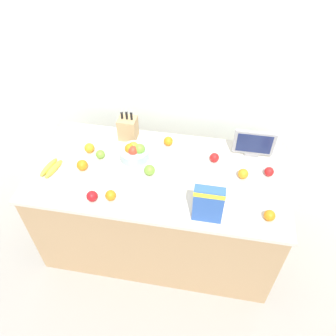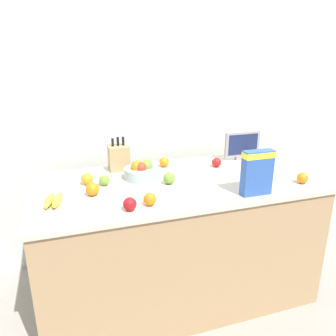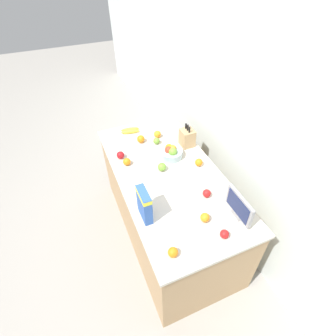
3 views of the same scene
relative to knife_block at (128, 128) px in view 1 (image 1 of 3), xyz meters
name	(u,v)px [view 1 (image 1 of 3)]	position (x,y,z in m)	size (l,w,h in m)	color
ground_plane	(161,239)	(0.32, -0.35, -0.96)	(14.00, 14.00, 0.00)	gray
wall_back	(175,72)	(0.32, 0.32, 0.34)	(9.00, 0.06, 2.60)	silver
counter	(160,209)	(0.32, -0.35, -0.52)	(1.84, 0.90, 0.87)	tan
knife_block	(128,128)	(0.00, 0.00, 0.00)	(0.14, 0.13, 0.28)	tan
small_monitor	(254,144)	(0.97, -0.06, 0.03)	(0.30, 0.03, 0.22)	gray
cereal_box	(208,203)	(0.69, -0.70, 0.06)	(0.19, 0.07, 0.27)	#2D56A8
fruit_bowl	(134,152)	(0.11, -0.23, -0.04)	(0.23, 0.23, 0.13)	#99B2B7
banana_bunch	(51,168)	(-0.45, -0.47, -0.07)	(0.12, 0.21, 0.04)	yellow
apple_near_bananas	(100,154)	(-0.14, -0.28, -0.06)	(0.07, 0.07, 0.07)	#6B9E33
apple_rightmost	(92,196)	(-0.06, -0.68, -0.05)	(0.07, 0.07, 0.07)	#A31419
apple_by_knife_block	(149,170)	(0.26, -0.38, -0.05)	(0.08, 0.08, 0.08)	#6B9E33
apple_leftmost	(214,158)	(0.70, -0.16, -0.06)	(0.07, 0.07, 0.07)	red
apple_middle	(269,172)	(1.09, -0.24, -0.06)	(0.07, 0.07, 0.07)	red
orange_near_bowl	(89,148)	(-0.25, -0.23, -0.05)	(0.08, 0.08, 0.08)	orange
orange_front_right	(243,174)	(0.91, -0.30, -0.06)	(0.07, 0.07, 0.07)	orange
orange_mid_right	(111,195)	(0.05, -0.65, -0.06)	(0.07, 0.07, 0.07)	orange
orange_back_center	(82,165)	(-0.23, -0.42, -0.05)	(0.08, 0.08, 0.08)	orange
orange_by_cereal	(168,141)	(0.33, -0.04, -0.06)	(0.07, 0.07, 0.07)	orange
orange_front_center	(270,216)	(1.08, -0.64, -0.06)	(0.07, 0.07, 0.07)	orange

